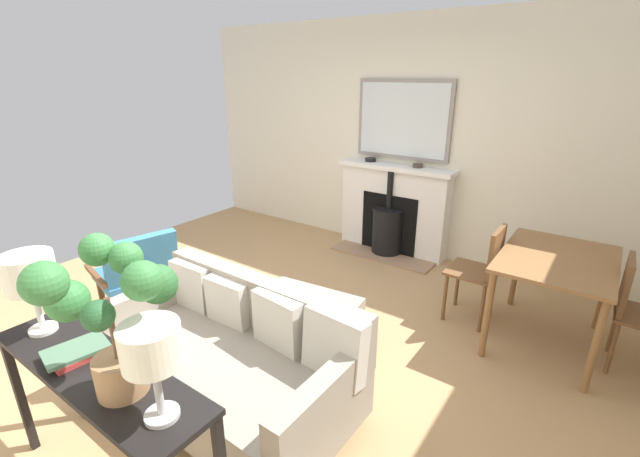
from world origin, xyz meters
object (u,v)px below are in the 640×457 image
(fireplace, at_px, (392,214))
(mantel_bowl_near, at_px, (371,159))
(dining_table, at_px, (556,269))
(dining_chair_near_fireplace, at_px, (483,267))
(sofa, at_px, (231,356))
(ottoman, at_px, (306,316))
(potted_plant, at_px, (110,306))
(armchair_accent, at_px, (138,269))
(book_stack, at_px, (78,352))
(mantel_bowl_far, at_px, (418,165))
(dining_chair_by_back_wall, at_px, (636,306))
(table_lamp_far_end, at_px, (152,350))
(table_lamp_near_end, at_px, (29,275))
(console_table, at_px, (99,387))

(fireplace, bearing_deg, mantel_bowl_near, -96.23)
(dining_table, bearing_deg, dining_chair_near_fireplace, -89.88)
(sofa, distance_m, ottoman, 0.83)
(potted_plant, bearing_deg, dining_chair_near_fireplace, 164.29)
(armchair_accent, bearing_deg, sofa, 79.09)
(armchair_accent, bearing_deg, book_stack, 50.09)
(fireplace, relative_size, mantel_bowl_far, 12.02)
(dining_table, bearing_deg, mantel_bowl_near, -114.82)
(armchair_accent, relative_size, dining_chair_by_back_wall, 0.94)
(table_lamp_far_end, xyz_separation_m, book_stack, (0.00, -0.67, -0.30))
(table_lamp_far_end, distance_m, potted_plant, 0.27)
(armchair_accent, relative_size, table_lamp_near_end, 1.83)
(fireplace, relative_size, dining_table, 1.32)
(book_stack, xyz_separation_m, dining_chair_near_fireplace, (-2.75, 1.19, -0.28))
(dining_table, distance_m, dining_chair_by_back_wall, 0.55)
(fireplace, xyz_separation_m, ottoman, (2.10, 0.29, -0.25))
(ottoman, distance_m, table_lamp_far_end, 1.93)
(console_table, bearing_deg, mantel_bowl_far, -179.47)
(mantel_bowl_near, relative_size, console_table, 0.10)
(ottoman, bearing_deg, mantel_bowl_far, -179.15)
(table_lamp_far_end, bearing_deg, console_table, -90.00)
(armchair_accent, distance_m, table_lamp_near_end, 1.59)
(dining_chair_by_back_wall, bearing_deg, table_lamp_near_end, -43.82)
(potted_plant, bearing_deg, table_lamp_near_end, -90.32)
(potted_plant, distance_m, book_stack, 0.58)
(book_stack, distance_m, dining_chair_near_fireplace, 3.01)
(mantel_bowl_far, xyz_separation_m, dining_chair_near_fireplace, (1.03, 1.08, -0.57))
(armchair_accent, xyz_separation_m, dining_chair_near_fireplace, (-1.65, 2.51, 0.08))
(console_table, relative_size, dining_chair_by_back_wall, 1.61)
(sofa, relative_size, potted_plant, 2.51)
(mantel_bowl_far, height_order, dining_chair_near_fireplace, mantel_bowl_far)
(mantel_bowl_far, bearing_deg, table_lamp_far_end, 8.37)
(potted_plant, relative_size, dining_table, 0.66)
(fireplace, height_order, mantel_bowl_far, mantel_bowl_far)
(fireplace, relative_size, armchair_accent, 1.72)
(sofa, distance_m, dining_table, 2.51)
(book_stack, bearing_deg, mantel_bowl_far, 178.34)
(book_stack, bearing_deg, fireplace, -177.72)
(book_stack, xyz_separation_m, dining_table, (-2.75, 1.73, -0.15))
(mantel_bowl_near, relative_size, mantel_bowl_far, 1.17)
(armchair_accent, height_order, table_lamp_far_end, table_lamp_far_end)
(mantel_bowl_far, bearing_deg, fireplace, -81.61)
(sofa, xyz_separation_m, dining_chair_by_back_wall, (-1.93, 2.11, 0.16))
(dining_chair_near_fireplace, bearing_deg, dining_chair_by_back_wall, 89.99)
(mantel_bowl_near, bearing_deg, book_stack, 7.50)
(dining_chair_by_back_wall, bearing_deg, sofa, -47.53)
(mantel_bowl_near, bearing_deg, dining_table, 65.18)
(ottoman, xyz_separation_m, potted_plant, (1.64, 0.27, 0.98))
(dining_table, bearing_deg, console_table, -29.90)
(potted_plant, bearing_deg, fireplace, -171.42)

